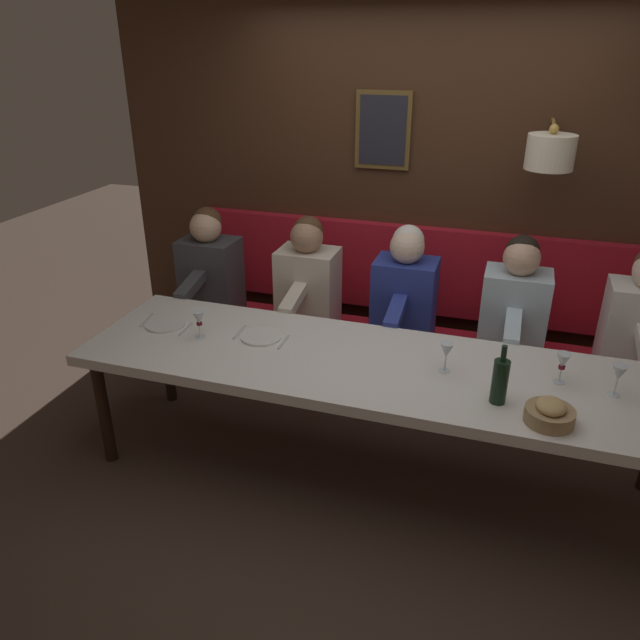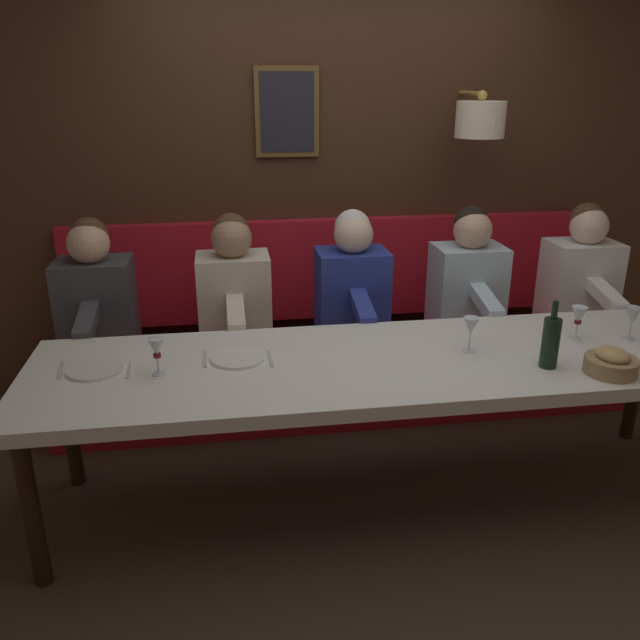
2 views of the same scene
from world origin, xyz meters
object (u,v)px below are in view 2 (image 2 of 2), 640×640
at_px(wine_glass_1, 471,327).
at_px(wine_bottle, 551,342).
at_px(wine_glass_2, 579,316).
at_px(wine_glass_0, 632,317).
at_px(bread_bowl, 611,363).
at_px(diner_near, 468,279).
at_px(diner_far, 234,290).
at_px(diner_nearest, 581,274).
at_px(dining_table, 390,369).
at_px(wine_glass_3, 157,349).
at_px(diner_middle, 352,284).
at_px(diner_farthest, 95,296).

bearing_deg(wine_glass_1, wine_bottle, -127.92).
bearing_deg(wine_glass_2, wine_glass_0, -99.89).
bearing_deg(bread_bowl, diner_near, 9.10).
bearing_deg(diner_far, diner_nearest, -90.00).
distance_m(diner_far, wine_bottle, 1.71).
relative_size(wine_bottle, bread_bowl, 1.36).
xyz_separation_m(dining_table, wine_glass_3, (-0.02, 1.01, 0.17)).
bearing_deg(diner_middle, wine_bottle, -148.85).
bearing_deg(wine_glass_0, diner_far, 65.68).
relative_size(diner_nearest, diner_far, 1.00).
bearing_deg(diner_middle, bread_bowl, -143.26).
bearing_deg(diner_nearest, diner_far, 90.00).
height_order(dining_table, wine_bottle, wine_bottle).
bearing_deg(wine_glass_2, diner_middle, 49.62).
relative_size(wine_glass_1, wine_glass_3, 1.00).
xyz_separation_m(dining_table, diner_nearest, (0.88, -1.41, 0.13)).
bearing_deg(diner_far, diner_near, -90.00).
distance_m(dining_table, wine_glass_0, 1.20).
xyz_separation_m(diner_nearest, diner_middle, (0.00, 1.41, 0.00)).
bearing_deg(bread_bowl, dining_table, 71.36).
xyz_separation_m(wine_glass_1, wine_glass_3, (-0.04, 1.39, -0.00)).
relative_size(wine_glass_1, wine_bottle, 0.55).
bearing_deg(diner_farthest, wine_bottle, -117.49).
bearing_deg(wine_glass_0, diner_near, 30.49).
relative_size(dining_table, wine_glass_2, 19.57).
relative_size(diner_far, wine_bottle, 2.64).
xyz_separation_m(diner_far, wine_glass_1, (-0.86, -1.05, 0.04)).
xyz_separation_m(dining_table, diner_far, (0.88, 0.67, 0.13)).
xyz_separation_m(diner_near, wine_bottle, (-1.08, 0.04, 0.04)).
distance_m(diner_middle, wine_glass_2, 1.23).
xyz_separation_m(wine_glass_2, wine_glass_3, (-0.11, 1.95, 0.00)).
bearing_deg(wine_bottle, bread_bowl, -114.21).
distance_m(dining_table, bread_bowl, 0.94).
bearing_deg(diner_near, diner_middle, 90.00).
relative_size(dining_table, wine_glass_0, 19.57).
xyz_separation_m(diner_nearest, wine_glass_2, (-0.80, 0.47, 0.04)).
bearing_deg(dining_table, wine_glass_2, -84.80).
distance_m(diner_middle, diner_far, 0.67).
bearing_deg(diner_farthest, wine_glass_3, -156.01).
relative_size(wine_glass_0, wine_glass_1, 1.00).
relative_size(diner_farthest, wine_glass_0, 4.82).
bearing_deg(wine_glass_3, diner_far, -20.80).
distance_m(diner_near, diner_farthest, 2.11).
distance_m(diner_far, bread_bowl, 1.95).
xyz_separation_m(dining_table, wine_bottle, (-0.19, -0.65, 0.17)).
distance_m(wine_glass_2, wine_glass_3, 1.96).
distance_m(wine_glass_3, bread_bowl, 1.92).
height_order(diner_farthest, wine_glass_0, diner_farthest).
bearing_deg(wine_glass_2, diner_near, 17.13).
distance_m(diner_near, wine_glass_0, 0.98).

